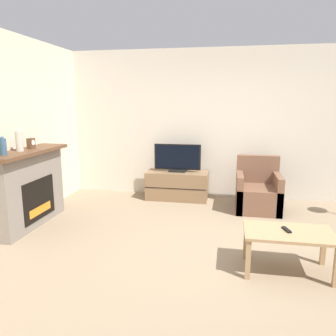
% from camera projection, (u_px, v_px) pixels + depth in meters
% --- Properties ---
extents(ground_plane, '(24.00, 24.00, 0.00)m').
position_uv_depth(ground_plane, '(234.00, 254.00, 3.84)').
color(ground_plane, '#89755B').
extents(wall_back, '(12.00, 0.06, 2.70)m').
position_uv_depth(wall_back, '(236.00, 125.00, 5.92)').
color(wall_back, beige).
rests_on(wall_back, ground).
extents(fireplace, '(0.47, 1.49, 1.10)m').
position_uv_depth(fireplace, '(27.00, 188.00, 4.65)').
color(fireplace, slate).
rests_on(fireplace, ground).
extents(mantel_vase_left, '(0.09, 0.09, 0.24)m').
position_uv_depth(mantel_vase_left, '(3.00, 146.00, 4.09)').
color(mantel_vase_left, '#385670').
rests_on(mantel_vase_left, fireplace).
extents(mantel_vase_centre_left, '(0.10, 0.10, 0.31)m').
position_uv_depth(mantel_vase_centre_left, '(19.00, 141.00, 4.41)').
color(mantel_vase_centre_left, beige).
rests_on(mantel_vase_centre_left, fireplace).
extents(mantel_clock, '(0.08, 0.11, 0.15)m').
position_uv_depth(mantel_clock, '(31.00, 143.00, 4.67)').
color(mantel_clock, brown).
rests_on(mantel_clock, fireplace).
extents(tv_stand, '(1.11, 0.51, 0.51)m').
position_uv_depth(tv_stand, '(177.00, 185.00, 6.01)').
color(tv_stand, brown).
rests_on(tv_stand, ground).
extents(tv, '(0.84, 0.18, 0.50)m').
position_uv_depth(tv, '(177.00, 159.00, 5.91)').
color(tv, black).
rests_on(tv, tv_stand).
extents(armchair, '(0.70, 0.76, 0.87)m').
position_uv_depth(armchair, '(258.00, 193.00, 5.40)').
color(armchair, brown).
rests_on(armchair, ground).
extents(coffee_table, '(0.90, 0.54, 0.44)m').
position_uv_depth(coffee_table, '(289.00, 237.00, 3.38)').
color(coffee_table, '#A37F56').
rests_on(coffee_table, ground).
extents(remote, '(0.08, 0.16, 0.02)m').
position_uv_depth(remote, '(287.00, 230.00, 3.39)').
color(remote, black).
rests_on(remote, coffee_table).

